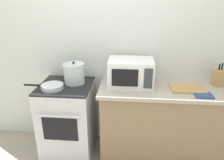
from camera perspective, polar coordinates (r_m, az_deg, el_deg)
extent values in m
cube|color=silver|center=(2.64, 3.06, 7.92)|extent=(4.40, 0.10, 2.50)
cube|color=#8C7051|center=(2.69, 15.57, -11.52)|extent=(1.64, 0.56, 0.88)
cube|color=#ADA393|center=(2.47, 16.62, -2.52)|extent=(1.70, 0.60, 0.04)
cube|color=silver|center=(2.72, -11.66, -10.48)|extent=(0.60, 0.60, 0.90)
cube|color=black|center=(2.51, -12.44, -1.51)|extent=(0.60, 0.60, 0.02)
cube|color=black|center=(2.44, -13.80, -12.79)|extent=(0.39, 0.01, 0.28)
cylinder|color=silver|center=(2.32, -14.39, -9.46)|extent=(0.48, 0.02, 0.02)
cylinder|color=silver|center=(2.31, -17.39, -5.99)|extent=(0.04, 0.02, 0.04)
cylinder|color=silver|center=(2.23, -11.65, -6.40)|extent=(0.04, 0.02, 0.04)
cylinder|color=silver|center=(2.50, -10.13, 1.62)|extent=(0.24, 0.24, 0.22)
cylinder|color=silver|center=(2.47, -10.31, 4.19)|extent=(0.25, 0.25, 0.01)
sphere|color=black|center=(2.46, -10.34, 4.64)|extent=(0.03, 0.03, 0.03)
cylinder|color=silver|center=(2.52, -13.31, 3.37)|extent=(0.05, 0.01, 0.01)
cylinder|color=silver|center=(2.45, -7.09, 3.26)|extent=(0.05, 0.01, 0.01)
cylinder|color=silver|center=(2.43, -15.76, -1.73)|extent=(0.24, 0.24, 0.05)
cylinder|color=black|center=(2.51, -20.53, -1.29)|extent=(0.20, 0.02, 0.02)
cube|color=white|center=(2.41, 5.04, 2.08)|extent=(0.50, 0.36, 0.30)
cube|color=black|center=(2.24, 3.47, 0.57)|extent=(0.28, 0.01, 0.19)
cube|color=#38383D|center=(2.25, 9.72, 0.37)|extent=(0.09, 0.01, 0.22)
cube|color=tan|center=(2.47, 19.57, -2.13)|extent=(0.36, 0.26, 0.02)
cube|color=tan|center=(2.68, 26.78, 0.56)|extent=(0.13, 0.10, 0.19)
cylinder|color=black|center=(2.64, 26.96, 3.15)|extent=(0.02, 0.02, 0.06)
cylinder|color=black|center=(2.65, 27.54, 3.23)|extent=(0.02, 0.02, 0.08)
cube|color=#33477A|center=(2.37, 23.40, -3.78)|extent=(0.18, 0.14, 0.02)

